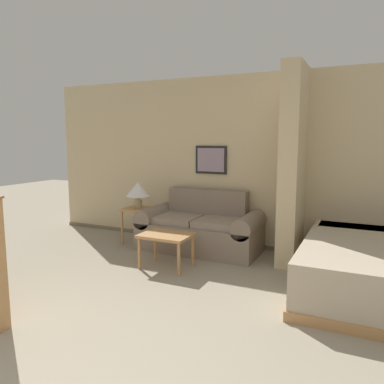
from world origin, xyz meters
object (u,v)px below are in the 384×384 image
at_px(coffee_table, 166,238).
at_px(bed, 379,269).
at_px(table_lamp, 138,190).
at_px(couch, 200,229).

xyz_separation_m(coffee_table, bed, (2.46, 0.24, -0.10)).
bearing_deg(table_lamp, couch, 4.37).
distance_m(couch, bed, 2.48).
bearing_deg(coffee_table, bed, 5.49).
height_order(couch, table_lamp, table_lamp).
relative_size(table_lamp, bed, 0.20).
bearing_deg(couch, coffee_table, -94.82).
bearing_deg(bed, couch, 164.28).
bearing_deg(couch, bed, -15.72).
distance_m(couch, table_lamp, 1.17).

